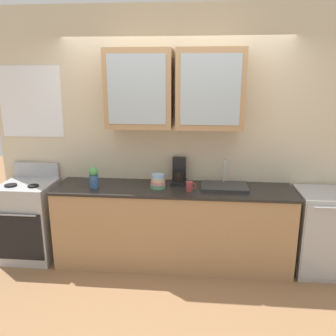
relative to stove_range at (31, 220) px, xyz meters
The scene contains 10 objects.
ground_plane 1.73m from the stove_range, ahead, with size 10.00×10.00×0.00m, color #936B47.
back_wall_unit 2.01m from the stove_range, 10.29° to the left, with size 4.18×0.43×2.83m.
counter 1.67m from the stove_range, ahead, with size 2.61×0.61×0.90m.
stove_range is the anchor object (origin of this frame).
sink_faucet 2.28m from the stove_range, ahead, with size 0.50×0.34×0.30m.
bowl_stack 1.59m from the stove_range, ahead, with size 0.17×0.17×0.15m.
vase 0.99m from the stove_range, ahead, with size 0.10×0.10×0.24m.
cup_near_sink 1.92m from the stove_range, ahead, with size 0.11×0.07×0.10m.
dishwasher 3.29m from the stove_range, ahead, with size 0.56×0.60×0.90m.
coffee_maker 1.82m from the stove_range, ahead, with size 0.17×0.20×0.29m.
Camera 1 is at (0.29, -3.65, 2.11)m, focal length 37.68 mm.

